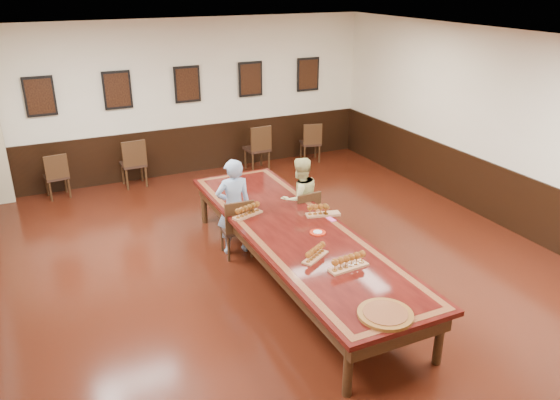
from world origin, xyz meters
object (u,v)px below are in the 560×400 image
person_woman (300,199)px  chair_man (236,226)px  spare_chair_c (257,147)px  spare_chair_d (310,142)px  spare_chair_b (133,162)px  conference_table (295,239)px  person_man (234,207)px  spare_chair_a (56,175)px  chair_woman (303,216)px  carved_platter (385,314)px

person_woman → chair_man: bearing=-0.5°
spare_chair_c → spare_chair_d: (1.34, 0.05, -0.05)m
chair_man → spare_chair_b: 3.73m
conference_table → person_man: bearing=113.8°
spare_chair_a → spare_chair_d: 5.43m
chair_man → chair_woman: size_ratio=1.07×
spare_chair_b → carved_platter: size_ratio=1.66×
chair_man → carved_platter: 3.26m
chair_woman → spare_chair_b: 4.14m
spare_chair_a → spare_chair_c: 4.09m
spare_chair_b → spare_chair_d: 3.98m
spare_chair_c → carved_platter: bearing=75.6°
spare_chair_b → chair_woman: bearing=116.0°
spare_chair_d → carved_platter: bearing=81.6°
spare_chair_c → spare_chair_a: bearing=-4.8°
spare_chair_a → conference_table: spare_chair_a is taller
spare_chair_c → person_woman: (-0.72, -3.42, 0.18)m
spare_chair_c → person_woman: size_ratio=0.74×
spare_chair_b → spare_chair_a: bearing=-2.4°
spare_chair_a → conference_table: (2.75, -4.66, 0.17)m
chair_woman → person_woman: bearing=-90.0°
spare_chair_d → spare_chair_b: bearing=12.3°
chair_man → spare_chair_b: spare_chair_b is taller
chair_man → spare_chair_b: bearing=-73.5°
carved_platter → person_man: bearing=96.7°
chair_man → carved_platter: (0.40, -3.22, 0.30)m
spare_chair_d → person_woman: 4.04m
person_woman → carved_platter: size_ratio=2.30×
spare_chair_b → spare_chair_d: bearing=176.7°
spare_chair_c → person_man: (-1.82, -3.39, 0.24)m
spare_chair_a → spare_chair_c: bearing=170.6°
chair_woman → carved_platter: (-0.72, -3.20, 0.33)m
chair_man → spare_chair_a: chair_man is taller
person_man → person_woman: bearing=-177.5°
carved_platter → spare_chair_c: bearing=78.0°
chair_woman → spare_chair_d: bearing=-124.2°
spare_chair_b → person_woman: bearing=116.5°
spare_chair_a → conference_table: 5.42m
conference_table → spare_chair_a: bearing=120.6°
spare_chair_c → person_woman: 3.50m
chair_man → spare_chair_c: bearing=-113.7°
chair_man → person_man: size_ratio=0.63×
conference_table → carved_platter: size_ratio=8.37×
chair_woman → person_man: (-1.11, 0.12, 0.31)m
chair_man → spare_chair_d: chair_man is taller
chair_woman → spare_chair_c: size_ratio=0.87×
spare_chair_a → spare_chair_b: 1.46m
chair_woman → conference_table: (-0.63, -0.98, 0.17)m
spare_chair_c → conference_table: bearing=71.1°
chair_woman → person_man: size_ratio=0.59×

